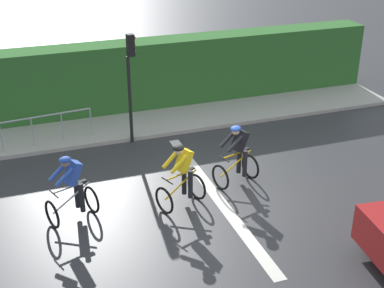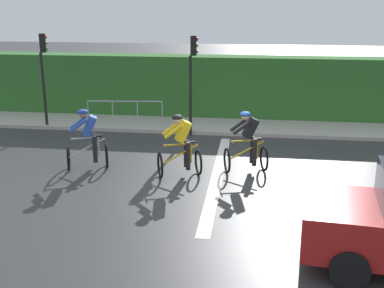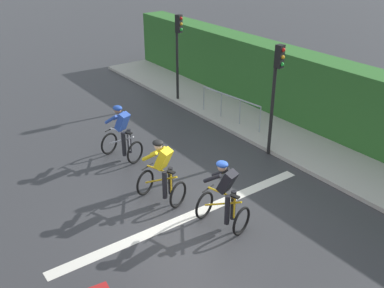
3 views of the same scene
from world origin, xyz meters
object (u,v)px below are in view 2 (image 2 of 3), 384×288
object	(u,v)px
cyclist_second	(181,147)
cyclist_mid	(248,143)
traffic_light_far_junction	(44,66)
traffic_light_near_crossing	(192,70)
pedestrian_railing_kerbside	(125,108)
cyclist_lead	(88,140)

from	to	relation	value
cyclist_second	cyclist_mid	xyz separation A→B (m)	(0.57, -1.70, 0.00)
cyclist_mid	traffic_light_far_junction	xyz separation A→B (m)	(3.70, 7.23, 1.43)
traffic_light_near_crossing	cyclist_second	bearing A→B (deg)	-176.65
cyclist_second	pedestrian_railing_kerbside	xyz separation A→B (m)	(4.50, 2.72, -0.04)
pedestrian_railing_kerbside	cyclist_lead	bearing A→B (deg)	-178.03
cyclist_second	cyclist_mid	size ratio (longest dim) A/B	1.00
traffic_light_near_crossing	traffic_light_far_junction	distance (m)	5.30
cyclist_mid	traffic_light_near_crossing	distance (m)	4.18
traffic_light_far_junction	traffic_light_near_crossing	bearing A→B (deg)	-93.07
cyclist_second	traffic_light_near_crossing	size ratio (longest dim) A/B	0.50
cyclist_lead	pedestrian_railing_kerbside	xyz separation A→B (m)	(4.24, 0.15, -0.04)
cyclist_lead	cyclist_mid	world-z (taller)	same
cyclist_second	cyclist_mid	distance (m)	1.80
cyclist_mid	traffic_light_far_junction	distance (m)	8.24
cyclist_lead	cyclist_second	size ratio (longest dim) A/B	1.00
cyclist_lead	pedestrian_railing_kerbside	world-z (taller)	cyclist_lead
traffic_light_near_crossing	cyclist_mid	bearing A→B (deg)	-150.43
cyclist_lead	traffic_light_near_crossing	distance (m)	4.62
cyclist_second	traffic_light_near_crossing	xyz separation A→B (m)	(3.98, 0.23, 1.43)
traffic_light_far_junction	cyclist_second	bearing A→B (deg)	-127.68
pedestrian_railing_kerbside	cyclist_mid	bearing A→B (deg)	-131.63
cyclist_lead	cyclist_second	xyz separation A→B (m)	(-0.26, -2.58, 0.00)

